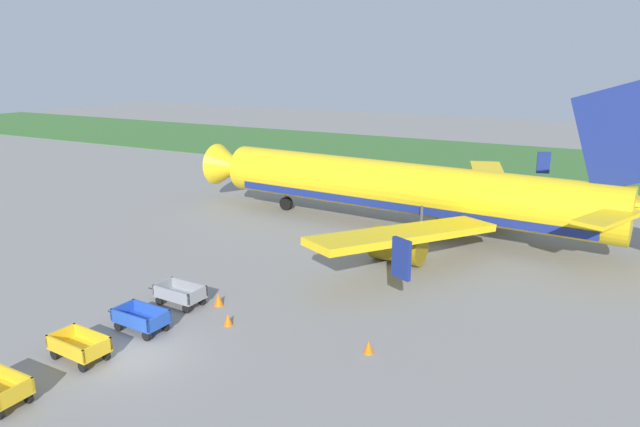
# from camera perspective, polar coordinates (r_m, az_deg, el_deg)

# --- Properties ---
(ground_plane) EXTENTS (220.00, 220.00, 0.00)m
(ground_plane) POSITION_cam_1_polar(r_m,az_deg,el_deg) (26.47, -17.73, -13.27)
(ground_plane) COLOR gray
(grass_strip) EXTENTS (220.00, 28.00, 0.06)m
(grass_strip) POSITION_cam_1_polar(r_m,az_deg,el_deg) (75.98, 14.80, 5.39)
(grass_strip) COLOR #3D7033
(grass_strip) RESTS_ON ground
(airplane) EXTENTS (37.66, 30.25, 11.34)m
(airplane) POSITION_cam_1_polar(r_m,az_deg,el_deg) (41.96, 9.46, 2.25)
(airplane) COLOR yellow
(airplane) RESTS_ON ground
(baggage_cart_second_in_row) EXTENTS (3.59, 1.57, 1.07)m
(baggage_cart_second_in_row) POSITION_cam_1_polar(r_m,az_deg,el_deg) (26.67, -22.85, -12.10)
(baggage_cart_second_in_row) COLOR gold
(baggage_cart_second_in_row) RESTS_ON ground
(baggage_cart_third_in_row) EXTENTS (3.58, 1.53, 1.07)m
(baggage_cart_third_in_row) POSITION_cam_1_polar(r_m,az_deg,el_deg) (28.29, -17.40, -9.97)
(baggage_cart_third_in_row) COLOR #234CB2
(baggage_cart_third_in_row) RESTS_ON ground
(baggage_cart_fourth_in_row) EXTENTS (3.58, 1.52, 1.07)m
(baggage_cart_fourth_in_row) POSITION_cam_1_polar(r_m,az_deg,el_deg) (30.55, -13.76, -7.78)
(baggage_cart_fourth_in_row) COLOR gray
(baggage_cart_fourth_in_row) RESTS_ON ground
(traffic_cone_near_plane) EXTENTS (0.45, 0.45, 0.59)m
(traffic_cone_near_plane) POSITION_cam_1_polar(r_m,az_deg,el_deg) (25.39, 4.85, -13.08)
(traffic_cone_near_plane) COLOR orange
(traffic_cone_near_plane) RESTS_ON ground
(traffic_cone_mid_apron) EXTENTS (0.44, 0.44, 0.57)m
(traffic_cone_mid_apron) POSITION_cam_1_polar(r_m,az_deg,el_deg) (28.03, -9.14, -10.38)
(traffic_cone_mid_apron) COLOR orange
(traffic_cone_mid_apron) RESTS_ON ground
(traffic_cone_by_carts) EXTENTS (0.50, 0.50, 0.65)m
(traffic_cone_by_carts) POSITION_cam_1_polar(r_m,az_deg,el_deg) (30.20, -10.07, -8.41)
(traffic_cone_by_carts) COLOR orange
(traffic_cone_by_carts) RESTS_ON ground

